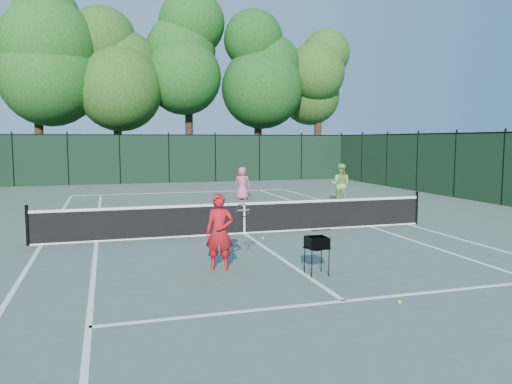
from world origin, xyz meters
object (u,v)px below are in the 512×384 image
object	(u,v)px
player_green	(340,184)
ball_hopper	(317,243)
loose_ball_midcourt	(263,238)
loose_ball_near_cart	(399,302)
coach	(220,232)
player_pink	(242,183)

from	to	relation	value
player_green	ball_hopper	distance (m)	11.07
loose_ball_midcourt	ball_hopper	bearing A→B (deg)	-90.76
player_green	loose_ball_near_cart	world-z (taller)	player_green
player_green	loose_ball_midcourt	distance (m)	7.97
coach	player_green	bearing A→B (deg)	71.52
player_pink	ball_hopper	xyz separation A→B (m)	(-1.89, -12.73, -0.10)
loose_ball_near_cart	loose_ball_midcourt	size ratio (longest dim) A/B	1.00
player_pink	coach	bearing A→B (deg)	97.51
player_green	loose_ball_near_cart	bearing A→B (deg)	103.93
loose_ball_midcourt	loose_ball_near_cart	bearing A→B (deg)	-84.67
player_green	ball_hopper	xyz separation A→B (m)	(-5.31, -9.71, -0.22)
coach	ball_hopper	xyz separation A→B (m)	(1.79, -0.94, -0.16)
loose_ball_midcourt	player_green	bearing A→B (deg)	48.42
player_pink	loose_ball_midcourt	distance (m)	9.17
ball_hopper	loose_ball_near_cart	size ratio (longest dim) A/B	11.49
ball_hopper	loose_ball_midcourt	xyz separation A→B (m)	(0.05, 3.77, -0.62)
coach	player_green	xyz separation A→B (m)	(7.10, 8.77, 0.06)
coach	loose_ball_midcourt	bearing A→B (deg)	77.55
loose_ball_near_cart	loose_ball_midcourt	distance (m)	5.87
player_pink	player_green	xyz separation A→B (m)	(3.43, -3.02, 0.12)
coach	player_pink	bearing A→B (deg)	93.22
player_green	ball_hopper	size ratio (longest dim) A/B	2.23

